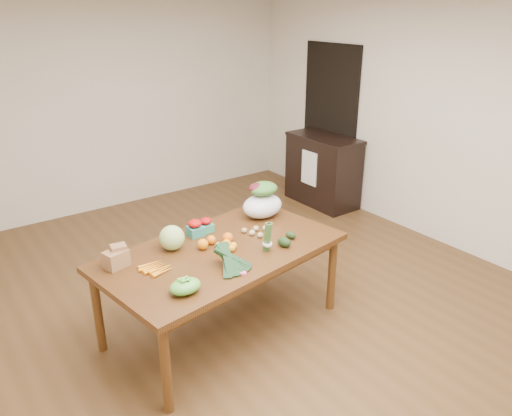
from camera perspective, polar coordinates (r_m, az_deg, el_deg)
floor at (r=4.77m, az=-0.77°, el=-10.27°), size 6.00×6.00×0.00m
room_walls at (r=4.20m, az=-0.86°, el=5.44°), size 5.02×6.02×2.70m
dining_table at (r=4.20m, az=-3.86°, el=-9.26°), size 2.07×1.35×0.75m
doorway_dark at (r=7.01m, az=8.39°, el=9.59°), size 0.02×1.00×2.10m
cabinet at (r=6.85m, az=7.65°, el=4.31°), size 0.52×1.02×0.94m
dish_towel at (r=6.65m, az=6.09°, el=4.55°), size 0.02×0.28×0.45m
paper_bag at (r=3.85m, az=-15.71°, el=-5.45°), size 0.25×0.22×0.16m
cabbage at (r=4.01m, az=-9.59°, el=-3.38°), size 0.20×0.20×0.20m
strawberry_basket_a at (r=4.24m, az=-6.96°, el=-2.43°), size 0.14×0.14×0.11m
strawberry_basket_b at (r=4.31m, az=-5.73°, el=-2.05°), size 0.12×0.12×0.10m
orange_a at (r=4.00m, az=-6.10°, el=-4.14°), size 0.09×0.09×0.09m
orange_b at (r=4.08m, az=-5.14°, el=-3.65°), size 0.08×0.08×0.08m
orange_c at (r=4.09m, az=-3.25°, el=-3.43°), size 0.09×0.09×0.09m
mandarin_cluster at (r=3.98m, az=-3.38°, el=-4.19°), size 0.20×0.20×0.09m
carrots at (r=3.78m, az=-11.31°, el=-6.70°), size 0.25×0.25×0.03m
snap_pea_bag at (r=3.45m, az=-8.09°, el=-8.85°), size 0.22×0.17×0.10m
kale_bunch at (r=3.67m, az=-2.54°, el=-5.98°), size 0.38×0.44×0.16m
asparagus_bundle at (r=3.92m, az=1.31°, el=-3.32°), size 0.10×0.13×0.26m
potato_a at (r=4.22m, az=-0.45°, el=-2.84°), size 0.06×0.05×0.05m
potato_b at (r=4.18m, az=0.48°, el=-3.11°), size 0.05×0.05×0.05m
potato_c at (r=4.31m, az=-0.01°, el=-2.34°), size 0.05×0.05×0.05m
potato_d at (r=4.27m, az=-1.35°, el=-2.57°), size 0.05×0.05×0.04m
potato_e at (r=4.31m, az=1.08°, el=-2.29°), size 0.06×0.05×0.05m
avocado_a at (r=4.03m, az=3.24°, el=-3.92°), size 0.11×0.14×0.08m
avocado_b at (r=4.17m, az=3.98°, el=-3.11°), size 0.09×0.11×0.06m
salad_bag at (r=4.54m, az=0.73°, el=0.75°), size 0.43×0.35×0.30m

